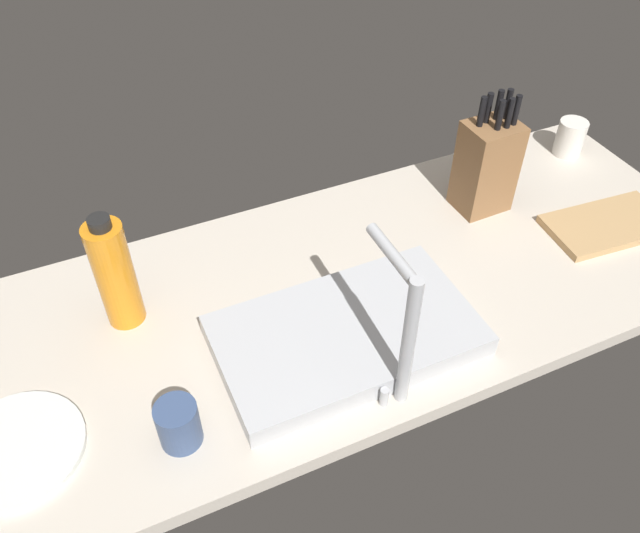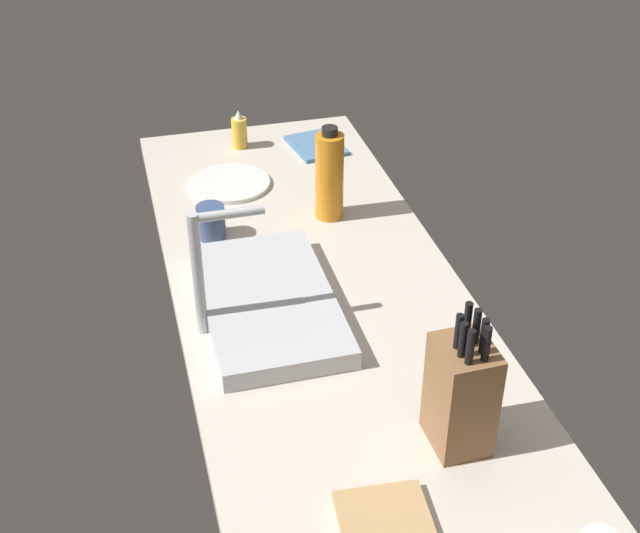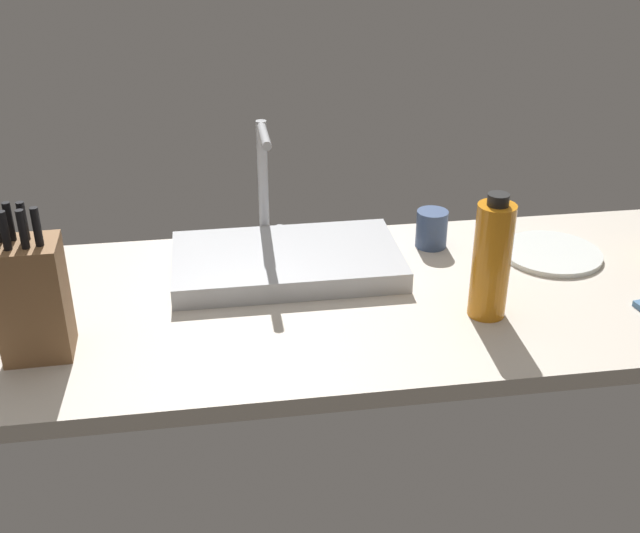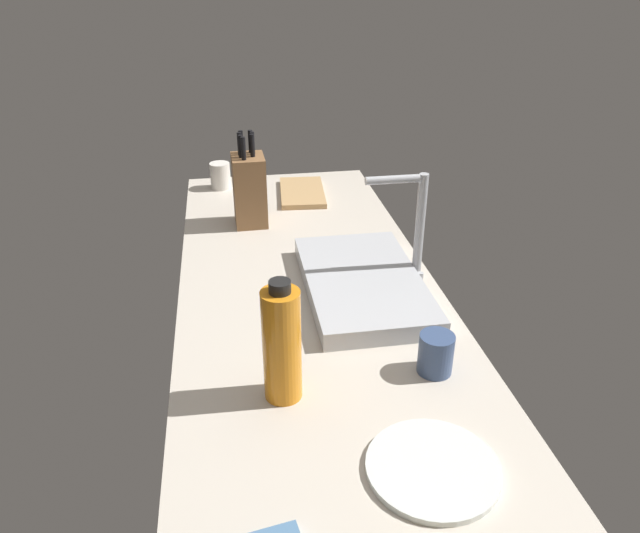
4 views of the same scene
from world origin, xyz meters
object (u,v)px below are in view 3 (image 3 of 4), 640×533
dinner_plate (551,253)px  coffee_mug (432,229)px  sink_basin (287,261)px  faucet (264,175)px  water_bottle (492,260)px  knife_block (32,297)px

dinner_plate → coffee_mug: coffee_mug is taller
sink_basin → dinner_plate: (60.39, -1.74, -1.69)cm
sink_basin → faucet: bearing=103.9°
water_bottle → dinner_plate: (23.39, 22.55, -11.43)cm
sink_basin → coffee_mug: size_ratio=5.62×
sink_basin → coffee_mug: 35.43cm
faucet → coffee_mug: size_ratio=3.35×
faucet → coffee_mug: faucet is taller
knife_block → coffee_mug: 89.17cm
sink_basin → water_bottle: 45.31cm
faucet → water_bottle: faucet is taller
faucet → water_bottle: size_ratio=1.15×
sink_basin → faucet: faucet is taller
sink_basin → coffee_mug: (34.59, 7.36, 2.10)cm
faucet → knife_block: size_ratio=1.01×
dinner_plate → knife_block: bearing=-167.7°
sink_basin → faucet: 20.60cm
sink_basin → dinner_plate: sink_basin is taller
knife_block → sink_basin: bearing=26.4°
knife_block → coffee_mug: (82.61, 32.81, -7.17)cm
faucet → dinner_plate: size_ratio=1.30×
faucet → dinner_plate: 67.65cm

